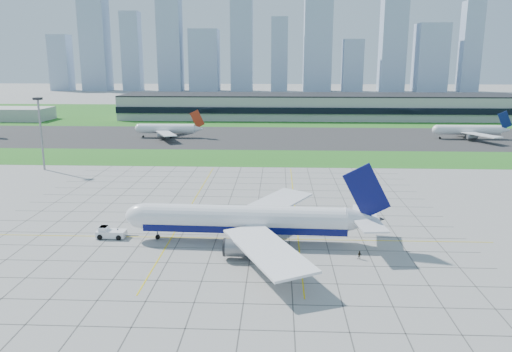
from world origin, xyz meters
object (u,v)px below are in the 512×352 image
Objects in this scene: distant_jet_1 at (168,129)px; airliner at (247,220)px; crew_near at (118,233)px; distant_jet_2 at (470,130)px; pushback_tug at (110,233)px; crew_far at (360,255)px; light_mast at (40,125)px.

airliner is at bearing -71.46° from distant_jet_1.
crew_near is 195.28m from distant_jet_2.
pushback_tug is at bearing 179.81° from airliner.
crew_far is at bearing -116.60° from distant_jet_2.
light_mast is at bearing -156.17° from distant_jet_2.
pushback_tug is (-30.38, 1.16, -3.74)m from airliner.
light_mast is 194.82m from distant_jet_2.
distant_jet_1 is (28.13, 76.34, -11.70)m from light_mast.
pushback_tug is at bearing -82.76° from distant_jet_1.
airliner is at bearing -124.43° from distant_jet_2.
pushback_tug is at bearing -55.56° from light_mast.
pushback_tug is 5.33× the size of crew_far.
light_mast is 103.80m from airliner.
distant_jet_2 is (129.78, 145.88, 3.51)m from crew_near.
light_mast is at bearing 140.11° from airliner.
airliner reaches higher than pushback_tug.
airliner is at bearing 165.40° from crew_far.
distant_jet_2 is at bearing 57.56° from airliner.
airliner is 29.58× the size of crew_near.
distant_jet_2 is (78.21, 156.17, 3.61)m from crew_far.
crew_far is (22.85, -8.72, -4.01)m from airliner.
distant_jet_1 reaches higher than crew_far.
distant_jet_1 is (-71.55, 153.94, 3.61)m from crew_far.
airliner is 29.02m from crew_near.
distant_jet_1 and distant_jet_2 have the same top height.
crew_near is at bearing -131.66° from distant_jet_2.
crew_near is 0.05× the size of distant_jet_1.
distant_jet_2 is at bearing 7.88° from crew_near.
crew_near is 52.58m from crew_far.
light_mast reaches higher than distant_jet_1.
crew_far is at bearing -18.91° from airliner.
light_mast is 82.20m from distant_jet_1.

